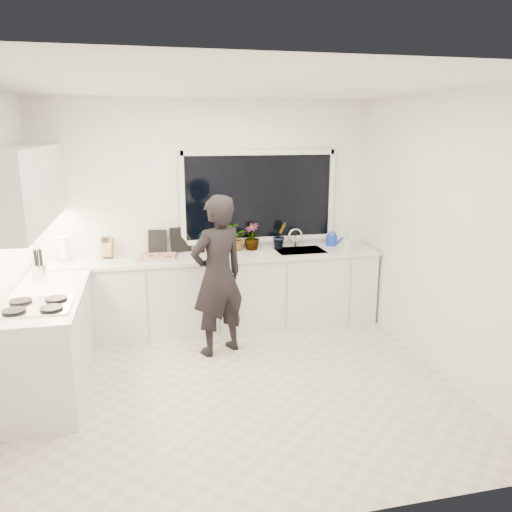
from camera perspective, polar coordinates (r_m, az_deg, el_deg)
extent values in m
cube|color=beige|center=(4.86, -2.02, -14.72)|extent=(4.00, 3.50, 0.02)
cube|color=white|center=(6.07, -5.27, 4.77)|extent=(4.00, 0.02, 2.70)
cube|color=white|center=(5.12, 20.52, 2.17)|extent=(0.02, 3.50, 2.70)
cube|color=white|center=(4.27, -2.35, 19.18)|extent=(4.00, 3.50, 0.02)
cube|color=black|center=(6.12, 0.34, 6.79)|extent=(1.80, 0.02, 1.00)
cube|color=white|center=(5.99, -4.68, -4.32)|extent=(3.92, 0.58, 0.88)
cube|color=white|center=(4.99, -22.33, -9.29)|extent=(0.58, 1.60, 0.88)
cube|color=silver|center=(5.85, -4.75, -0.08)|extent=(3.94, 0.62, 0.04)
cube|color=silver|center=(4.83, -22.84, -4.26)|extent=(0.62, 1.60, 0.04)
cube|color=white|center=(5.01, -24.59, 7.33)|extent=(0.34, 2.10, 0.70)
cube|color=silver|center=(6.10, 5.04, 0.21)|extent=(0.58, 0.42, 0.14)
cylinder|color=silver|center=(6.25, 4.52, 2.06)|extent=(0.03, 0.03, 0.22)
cube|color=black|center=(4.50, -23.86, -5.23)|extent=(0.56, 0.48, 0.03)
imported|color=black|center=(5.23, -4.39, -2.30)|extent=(0.74, 0.63, 1.71)
cube|color=silver|center=(5.77, -11.23, -0.15)|extent=(0.49, 0.38, 0.03)
cube|color=red|center=(5.77, -11.23, 0.01)|extent=(0.44, 0.34, 0.01)
cylinder|color=#1539C7|center=(6.38, 8.63, 1.77)|extent=(0.16, 0.16, 0.13)
cylinder|color=white|center=(5.94, -21.13, 0.70)|extent=(0.14, 0.14, 0.26)
cube|color=#8F5F42|center=(5.93, -16.64, 0.85)|extent=(0.15, 0.13, 0.22)
cylinder|color=#B0AFB4|center=(5.25, -23.48, -1.76)|extent=(0.17, 0.17, 0.16)
cube|color=black|center=(6.01, -11.19, 1.64)|extent=(0.22, 0.08, 0.28)
cube|color=black|center=(6.02, -8.61, 1.87)|extent=(0.25, 0.08, 0.30)
imported|color=#26662D|center=(5.96, -6.19, 1.78)|extent=(0.17, 0.18, 0.29)
imported|color=#26662D|center=(6.02, -2.43, 2.07)|extent=(0.35, 0.32, 0.31)
imported|color=#26662D|center=(6.06, -0.49, 2.25)|extent=(0.26, 0.26, 0.33)
imported|color=#26662D|center=(6.14, 2.74, 2.37)|extent=(0.22, 0.20, 0.32)
imported|color=#D8BF66|center=(6.13, 10.82, 1.90)|extent=(0.12, 0.12, 0.28)
imported|color=#D8BF66|center=(6.13, 10.61, 1.53)|extent=(0.13, 0.13, 0.20)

